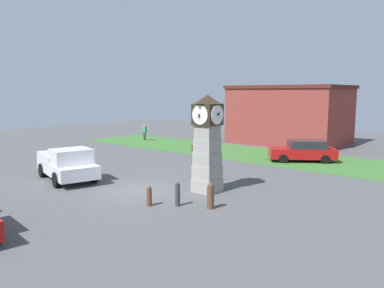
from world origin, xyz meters
TOP-DOWN VIEW (x-y plane):
  - ground_plane at (0.00, 0.00)m, footprint 72.55×72.55m
  - clock_tower at (2.71, 2.06)m, footprint 1.52×1.43m
  - bollard_near_tower at (4.50, 0.00)m, footprint 0.30×0.30m
  - bollard_mid_row at (3.20, -0.63)m, footprint 0.22×0.22m
  - bollard_far_row at (2.24, -1.41)m, footprint 0.23×0.23m
  - car_far_lot at (2.90, 12.90)m, footprint 4.79×4.15m
  - pickup_truck at (-4.88, -1.00)m, footprint 5.31×3.27m
  - bench at (-3.84, 9.82)m, footprint 1.69×1.04m
  - pedestrian_near_bench at (-14.31, 13.54)m, footprint 0.41×0.26m
  - warehouse_blue_far at (-2.34, 21.51)m, footprint 10.45×7.98m
  - grass_verge_far at (2.95, 13.30)m, footprint 43.53×6.91m

SIDE VIEW (x-z plane):
  - ground_plane at x=0.00m, z-range 0.00..0.00m
  - grass_verge_far at x=2.95m, z-range 0.00..0.04m
  - bollard_far_row at x=2.24m, z-range 0.01..0.88m
  - bench at x=-3.84m, z-range 0.07..0.97m
  - bollard_mid_row at x=3.20m, z-range 0.01..1.06m
  - bollard_near_tower at x=4.50m, z-range 0.01..1.12m
  - car_far_lot at x=2.90m, z-range 0.02..1.55m
  - pickup_truck at x=-4.88m, z-range 0.00..1.85m
  - pedestrian_near_bench at x=-14.31m, z-range 0.12..1.78m
  - clock_tower at x=2.71m, z-range 0.03..4.81m
  - warehouse_blue_far at x=-2.34m, z-range 0.01..5.54m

